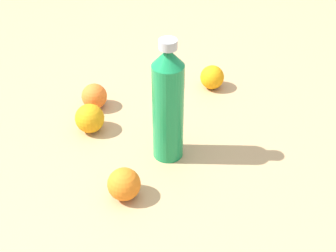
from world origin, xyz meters
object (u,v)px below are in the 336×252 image
at_px(orange_0, 212,77).
at_px(orange_3, 124,184).
at_px(water_bottle, 168,104).
at_px(orange_2, 90,118).
at_px(orange_1, 94,96).

height_order(orange_0, orange_3, orange_3).
relative_size(orange_0, orange_3, 0.95).
relative_size(water_bottle, orange_0, 4.45).
height_order(water_bottle, orange_0, water_bottle).
height_order(orange_2, orange_3, orange_2).
relative_size(water_bottle, orange_2, 4.10).
distance_m(orange_1, orange_3, 0.34).
xyz_separation_m(water_bottle, orange_1, (-0.24, 0.12, -0.11)).
distance_m(water_bottle, orange_0, 0.32).
bearing_deg(orange_2, water_bottle, -6.64).
bearing_deg(orange_1, orange_0, 35.15).
xyz_separation_m(water_bottle, orange_0, (0.03, 0.30, -0.11)).
xyz_separation_m(orange_0, orange_2, (-0.23, -0.28, 0.00)).
xyz_separation_m(water_bottle, orange_2, (-0.21, 0.02, -0.10)).
distance_m(orange_0, orange_2, 0.36).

